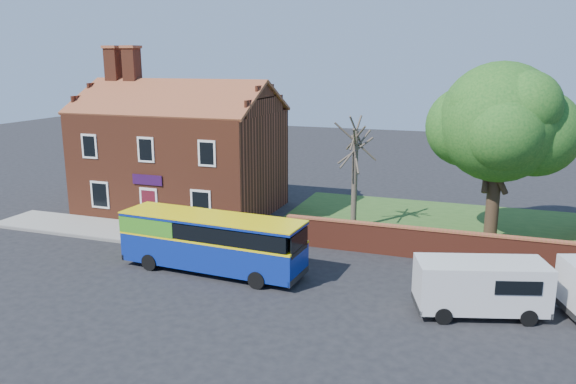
% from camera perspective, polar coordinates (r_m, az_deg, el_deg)
% --- Properties ---
extents(ground, '(120.00, 120.00, 0.00)m').
position_cam_1_polar(ground, '(25.45, -9.73, -9.38)').
color(ground, black).
rests_on(ground, ground).
extents(pavement, '(18.00, 3.50, 0.12)m').
position_cam_1_polar(pavement, '(33.58, -15.43, -3.95)').
color(pavement, gray).
rests_on(pavement, ground).
extents(kerb, '(18.00, 0.15, 0.14)m').
position_cam_1_polar(kerb, '(32.23, -17.21, -4.77)').
color(kerb, slate).
rests_on(kerb, ground).
extents(grass_strip, '(26.00, 12.00, 0.04)m').
position_cam_1_polar(grass_strip, '(34.78, 20.86, -3.82)').
color(grass_strip, '#426B28').
rests_on(grass_strip, ground).
extents(shop_building, '(12.30, 8.13, 10.50)m').
position_cam_1_polar(shop_building, '(37.53, -10.79, 3.35)').
color(shop_building, brown).
rests_on(shop_building, ground).
extents(boundary_wall, '(22.00, 0.38, 1.60)m').
position_cam_1_polar(boundary_wall, '(28.82, 21.15, -5.66)').
color(boundary_wall, maroon).
rests_on(boundary_wall, ground).
extents(bus, '(8.98, 2.79, 2.70)m').
position_cam_1_polar(bus, '(26.59, -8.26, -4.78)').
color(bus, navy).
rests_on(bus, ground).
extents(van_near, '(5.28, 3.31, 2.16)m').
position_cam_1_polar(van_near, '(23.27, 19.01, -8.93)').
color(van_near, silver).
rests_on(van_near, ground).
extents(large_tree, '(7.95, 6.29, 9.69)m').
position_cam_1_polar(large_tree, '(31.70, 20.81, 6.30)').
color(large_tree, black).
rests_on(large_tree, ground).
extents(bare_tree, '(2.37, 2.82, 6.31)m').
position_cam_1_polar(bare_tree, '(32.77, 6.79, 1.77)').
color(bare_tree, '#4C4238').
rests_on(bare_tree, ground).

